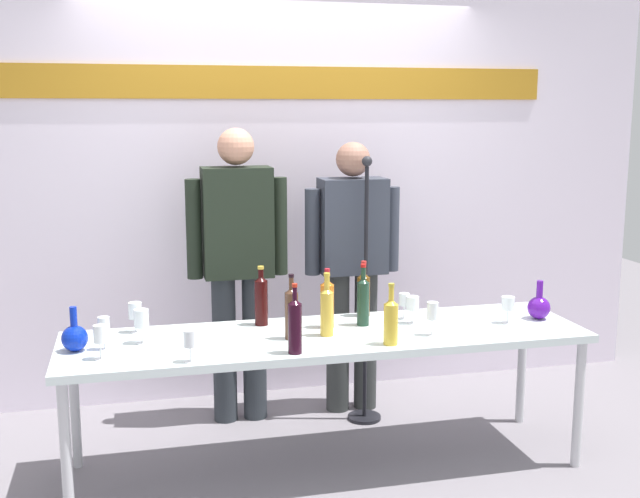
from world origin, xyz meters
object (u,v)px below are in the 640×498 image
object	(u,v)px
wine_glass_right_1	(508,304)
wine_glass_right_2	(404,300)
wine_bottle_1	(363,300)
wine_glass_left_3	(141,319)
microphone_stand	(365,334)
wine_bottle_2	(261,299)
wine_glass_left_1	(104,327)
presenter_right	(352,260)
wine_bottle_7	(391,320)
decanter_blue_left	(75,337)
wine_bottle_0	(327,302)
display_table	(327,343)
wine_bottle_6	(295,324)
decanter_blue_right	(539,307)
wine_bottle_3	(291,312)
wine_glass_right_3	(412,304)
wine_glass_left_2	(100,335)
presenter_left	(238,257)
wine_glass_left_0	(135,311)
wine_bottle_5	(363,293)
wine_glass_left_4	(190,340)
wine_glass_right_0	(432,312)
wine_bottle_4	(327,309)

from	to	relation	value
wine_glass_right_1	wine_glass_right_2	xyz separation A→B (m)	(-0.51, 0.21, 0.00)
wine_bottle_1	wine_glass_right_1	size ratio (longest dim) A/B	2.28
wine_glass_left_3	microphone_stand	bearing A→B (deg)	21.53
wine_bottle_2	wine_glass_left_1	distance (m)	0.83
presenter_right	wine_bottle_7	distance (m)	1.01
microphone_stand	wine_bottle_2	bearing A→B (deg)	-154.49
decanter_blue_left	wine_bottle_0	bearing A→B (deg)	5.17
display_table	wine_bottle_6	size ratio (longest dim) A/B	7.97
decanter_blue_right	wine_glass_right_1	bearing A→B (deg)	-170.43
wine_bottle_3	wine_glass_right_3	distance (m)	0.69
wine_bottle_6	wine_glass_right_3	xyz separation A→B (m)	(0.71, 0.36, -0.03)
wine_glass_right_3	microphone_stand	world-z (taller)	microphone_stand
display_table	wine_bottle_1	distance (m)	0.31
wine_bottle_0	wine_bottle_6	distance (m)	0.46
wine_bottle_2	wine_glass_left_2	distance (m)	0.90
presenter_left	wine_bottle_1	xyz separation A→B (m)	(0.57, -0.64, -0.14)
wine_bottle_1	wine_glass_left_0	world-z (taller)	wine_bottle_1
wine_bottle_5	wine_glass_left_4	xyz separation A→B (m)	(-0.99, -0.58, -0.03)
decanter_blue_left	decanter_blue_right	distance (m)	2.41
display_table	decanter_blue_right	world-z (taller)	decanter_blue_right
decanter_blue_right	presenter_left	xyz separation A→B (m)	(-1.53, 0.75, 0.21)
wine_bottle_6	microphone_stand	size ratio (longest dim) A/B	0.21
decanter_blue_right	wine_bottle_2	bearing A→B (deg)	170.74
wine_bottle_2	wine_glass_right_3	size ratio (longest dim) A/B	2.15
decanter_blue_right	wine_bottle_2	distance (m)	1.50
decanter_blue_right	wine_glass_left_0	world-z (taller)	decanter_blue_right
wine_bottle_0	wine_glass_right_1	distance (m)	0.97
wine_bottle_0	wine_bottle_2	distance (m)	0.35
wine_glass_right_2	microphone_stand	bearing A→B (deg)	104.65
decanter_blue_left	wine_glass_right_3	world-z (taller)	decanter_blue_left
wine_bottle_0	wine_glass_left_1	size ratio (longest dim) A/B	1.95
wine_glass_left_0	wine_glass_left_3	bearing A→B (deg)	-82.13
wine_glass_left_1	wine_glass_right_1	size ratio (longest dim) A/B	1.11
wine_bottle_7	wine_glass_right_0	size ratio (longest dim) A/B	1.77
microphone_stand	wine_glass_left_0	bearing A→B (deg)	-166.95
wine_bottle_7	wine_glass_left_4	xyz separation A→B (m)	(-0.97, -0.04, -0.02)
presenter_left	wine_bottle_3	bearing A→B (deg)	-79.05
wine_glass_left_0	wine_glass_left_4	world-z (taller)	wine_glass_left_0
decanter_blue_left	wine_bottle_5	bearing A→B (deg)	10.97
wine_bottle_3	wine_bottle_4	distance (m)	0.18
wine_bottle_6	wine_glass_right_3	bearing A→B (deg)	26.60
wine_glass_left_3	wine_bottle_3	bearing A→B (deg)	-7.73
wine_bottle_2	presenter_left	bearing A→B (deg)	95.68
wine_bottle_1	wine_glass_left_0	xyz separation A→B (m)	(-1.17, 0.15, -0.03)
display_table	wine_glass_left_1	bearing A→B (deg)	-179.39
wine_bottle_2	wine_glass_right_2	xyz separation A→B (m)	(0.77, -0.06, -0.04)
wine_bottle_4	wine_bottle_5	distance (m)	0.43
presenter_left	wine_bottle_3	size ratio (longest dim) A/B	5.29
decanter_blue_left	wine_glass_left_2	xyz separation A→B (m)	(0.12, -0.15, 0.05)
wine_bottle_3	wine_bottle_7	xyz separation A→B (m)	(0.45, -0.20, -0.02)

